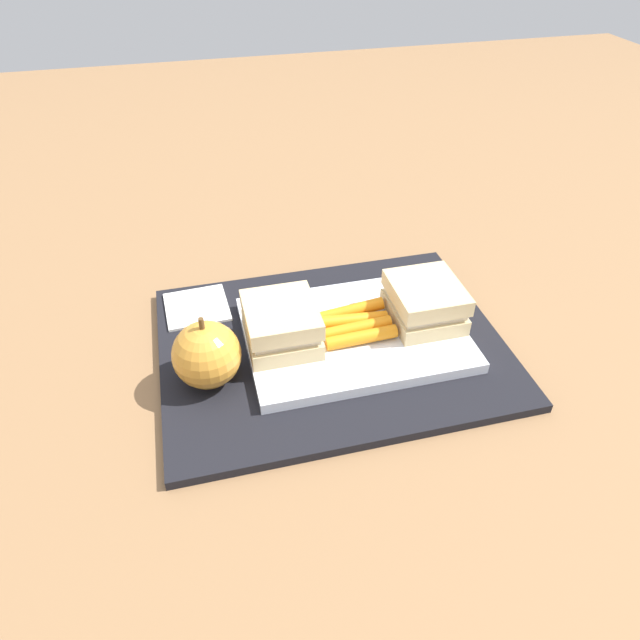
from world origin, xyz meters
TOP-DOWN VIEW (x-y plane):
  - ground_plane at (0.00, 0.00)m, footprint 2.40×2.40m
  - lunchbag_mat at (0.00, 0.00)m, footprint 0.36×0.28m
  - food_tray at (-0.03, 0.00)m, footprint 0.23×0.17m
  - sandwich_half_left at (-0.10, 0.00)m, footprint 0.07×0.08m
  - sandwich_half_right at (0.05, 0.00)m, footprint 0.07×0.08m
  - carrot_sticks_bundle at (-0.03, -0.00)m, footprint 0.08×0.06m
  - apple at (0.13, 0.03)m, footprint 0.07×0.07m
  - paper_napkin at (0.14, -0.09)m, footprint 0.07×0.07m

SIDE VIEW (x-z plane):
  - ground_plane at x=0.00m, z-range 0.00..0.00m
  - lunchbag_mat at x=0.00m, z-range 0.00..0.01m
  - paper_napkin at x=0.14m, z-range 0.01..0.01m
  - food_tray at x=-0.03m, z-range 0.01..0.02m
  - carrot_sticks_bundle at x=-0.03m, z-range 0.02..0.04m
  - apple at x=0.13m, z-range 0.00..0.08m
  - sandwich_half_left at x=-0.10m, z-range 0.02..0.07m
  - sandwich_half_right at x=0.05m, z-range 0.02..0.07m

